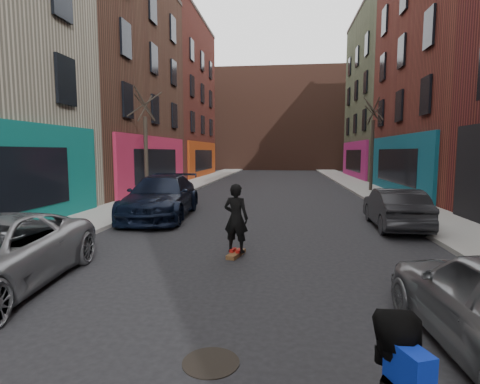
% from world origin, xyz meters
% --- Properties ---
extents(sidewalk_left, '(2.50, 84.00, 0.13)m').
position_xyz_m(sidewalk_left, '(-6.25, 30.00, 0.07)').
color(sidewalk_left, gray).
rests_on(sidewalk_left, ground).
extents(sidewalk_right, '(2.50, 84.00, 0.13)m').
position_xyz_m(sidewalk_right, '(6.25, 30.00, 0.07)').
color(sidewalk_right, gray).
rests_on(sidewalk_right, ground).
extents(building_far, '(40.00, 10.00, 14.00)m').
position_xyz_m(building_far, '(0.00, 56.00, 7.00)').
color(building_far, '#47281E').
rests_on(building_far, ground).
extents(tree_left_far, '(2.00, 2.00, 6.50)m').
position_xyz_m(tree_left_far, '(-6.20, 18.00, 3.38)').
color(tree_left_far, black).
rests_on(tree_left_far, sidewalk_left).
extents(tree_right_far, '(2.00, 2.00, 6.80)m').
position_xyz_m(tree_right_far, '(6.20, 24.00, 3.53)').
color(tree_right_far, black).
rests_on(tree_right_far, sidewalk_right).
extents(parked_left_end, '(2.73, 5.77, 1.62)m').
position_xyz_m(parked_left_end, '(-3.94, 13.55, 0.81)').
color(parked_left_end, black).
rests_on(parked_left_end, ground).
extents(parked_right_end, '(1.56, 4.10, 1.33)m').
position_xyz_m(parked_right_end, '(4.47, 12.56, 0.67)').
color(parked_right_end, black).
rests_on(parked_right_end, ground).
extents(skateboard, '(0.41, 0.83, 0.10)m').
position_xyz_m(skateboard, '(-0.37, 8.55, 0.05)').
color(skateboard, brown).
rests_on(skateboard, ground).
extents(skateboarder, '(0.70, 0.54, 1.69)m').
position_xyz_m(skateboarder, '(-0.37, 8.55, 0.94)').
color(skateboarder, black).
rests_on(skateboarder, skateboard).
extents(manhole, '(0.84, 0.84, 0.01)m').
position_xyz_m(manhole, '(-0.07, 3.89, 0.01)').
color(manhole, black).
rests_on(manhole, ground).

